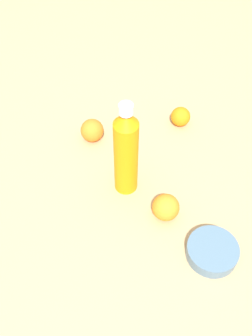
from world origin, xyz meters
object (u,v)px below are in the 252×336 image
orange_2 (92,130)px  ceramic_bowl (212,251)px  orange_0 (181,117)px  orange_1 (166,207)px  water_bottle (126,152)px

orange_2 → ceramic_bowl: (0.38, -0.34, -0.02)m
orange_0 → orange_2: size_ratio=0.87×
orange_0 → orange_2: (-0.26, -0.11, 0.00)m
orange_2 → ceramic_bowl: 0.51m
orange_0 → orange_1: size_ratio=0.85×
water_bottle → orange_0: water_bottle is taller
water_bottle → orange_0: bearing=-126.7°
water_bottle → orange_1: (0.12, -0.08, -0.11)m
orange_1 → ceramic_bowl: orange_1 is taller
orange_1 → ceramic_bowl: bearing=-37.5°
orange_0 → orange_1: orange_1 is taller
orange_1 → orange_2: 0.35m
orange_0 → orange_1: bearing=-91.8°
orange_0 → water_bottle: bearing=-115.3°
water_bottle → ceramic_bowl: bearing=132.9°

